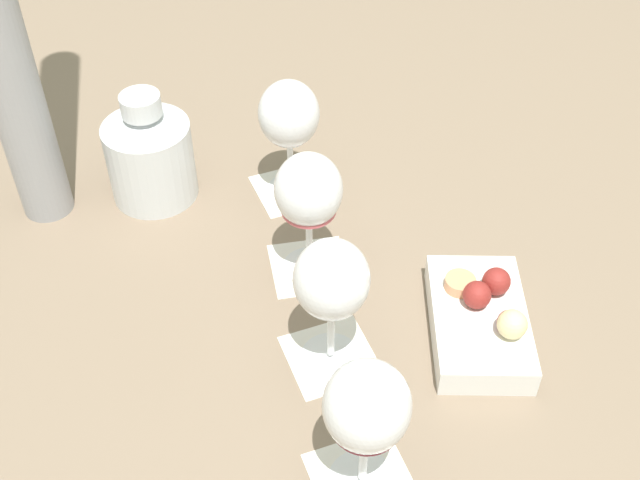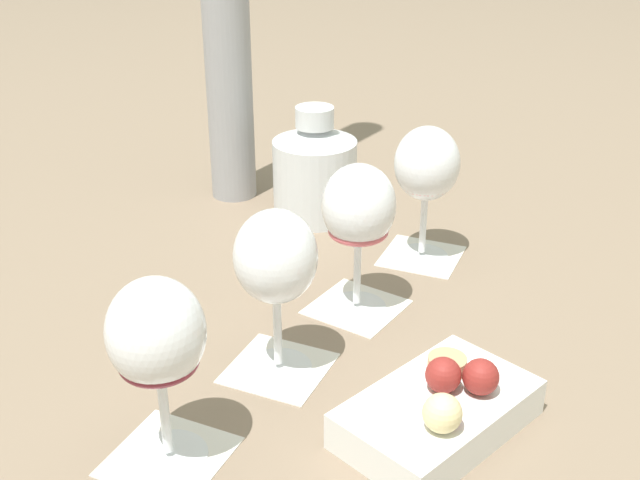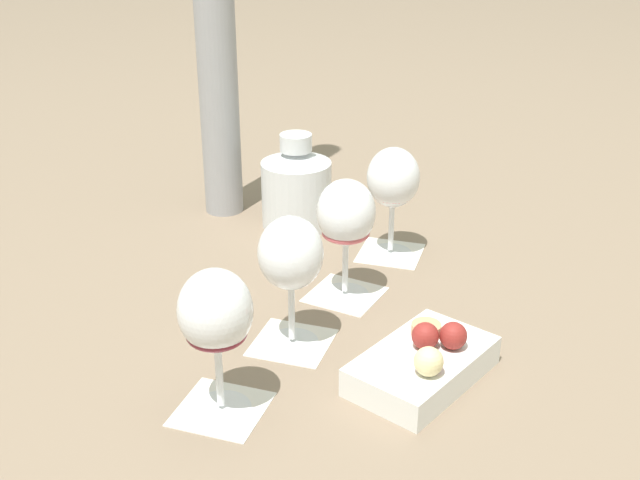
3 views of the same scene
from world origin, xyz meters
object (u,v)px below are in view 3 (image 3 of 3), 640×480
Objects in this scene: wine_glass_0 at (393,183)px; wine_glass_2 at (291,260)px; ceramic_vase at (296,187)px; snack_dish at (424,362)px; wine_glass_1 at (346,218)px; wine_glass_3 at (216,318)px.

wine_glass_2 is at bearing 15.30° from wine_glass_0.
snack_dish is (0.21, 0.42, -0.04)m from ceramic_vase.
wine_glass_1 and wine_glass_2 have the same top height.
wine_glass_1 is 0.91× the size of snack_dish.
wine_glass_0 is 0.44m from wine_glass_3.
wine_glass_3 is (0.42, 0.12, 0.00)m from wine_glass_0.
wine_glass_2 is (0.28, 0.08, 0.00)m from wine_glass_0.
wine_glass_0 is 0.19m from ceramic_vase.
wine_glass_2 reaches higher than ceramic_vase.
wine_glass_3 is 0.25m from snack_dish.
wine_glass_0 is 1.00× the size of wine_glass_2.
ceramic_vase is at bearing -143.44° from wine_glass_3.
ceramic_vase is (-0.40, -0.30, -0.05)m from wine_glass_3.
wine_glass_3 is 0.91× the size of snack_dish.
wine_glass_0 is at bearing -164.70° from wine_glass_2.
ceramic_vase is at bearing -82.84° from wine_glass_0.
ceramic_vase is (-0.12, -0.22, -0.05)m from wine_glass_1.
wine_glass_1 is (0.14, 0.04, 0.00)m from wine_glass_0.
wine_glass_1 is at bearing -164.29° from wine_glass_3.
wine_glass_0 and wine_glass_1 have the same top height.
wine_glass_1 is 1.07× the size of ceramic_vase.
wine_glass_0 reaches higher than ceramic_vase.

